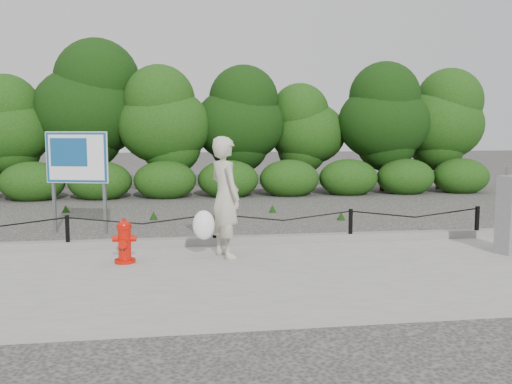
{
  "coord_description": "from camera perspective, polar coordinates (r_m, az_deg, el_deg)",
  "views": [
    {
      "loc": [
        -0.66,
        -9.44,
        2.1
      ],
      "look_at": [
        0.77,
        0.2,
        1.0
      ],
      "focal_mm": 38.0,
      "sensor_mm": 36.0,
      "label": 1
    }
  ],
  "objects": [
    {
      "name": "chain_barrier",
      "position": [
        9.61,
        -4.4,
        -3.43
      ],
      "size": [
        10.06,
        0.06,
        0.6
      ],
      "color": "black",
      "rests_on": "sidewalk"
    },
    {
      "name": "fire_hydrant",
      "position": [
        8.59,
        -13.68,
        -5.11
      ],
      "size": [
        0.36,
        0.37,
        0.69
      ],
      "rotation": [
        0.0,
        0.0,
        -0.05
      ],
      "color": "red",
      "rests_on": "sidewalk"
    },
    {
      "name": "pedestrian",
      "position": [
        8.66,
        -3.43,
        -0.72
      ],
      "size": [
        0.88,
        0.83,
        1.94
      ],
      "rotation": [
        0.0,
        0.0,
        1.98
      ],
      "color": "#B6B49C",
      "rests_on": "sidewalk"
    },
    {
      "name": "treeline",
      "position": [
        18.41,
        -6.83,
        7.93
      ],
      "size": [
        20.5,
        3.82,
        5.01
      ],
      "color": "black",
      "rests_on": "ground"
    },
    {
      "name": "sidewalk",
      "position": [
        7.75,
        -3.32,
        -8.99
      ],
      "size": [
        14.0,
        4.0,
        0.08
      ],
      "primitive_type": "cube",
      "color": "gray",
      "rests_on": "ground"
    },
    {
      "name": "utility_cabinet",
      "position": [
        9.91,
        25.3,
        -2.15
      ],
      "size": [
        0.56,
        0.46,
        1.42
      ],
      "rotation": [
        0.0,
        0.0,
        0.42
      ],
      "color": "gray",
      "rests_on": "sidewalk"
    },
    {
      "name": "curb",
      "position": [
        9.71,
        -4.41,
        -5.16
      ],
      "size": [
        14.0,
        0.22,
        0.14
      ],
      "primitive_type": "cube",
      "color": "slate",
      "rests_on": "sidewalk"
    },
    {
      "name": "advertising_sign",
      "position": [
        11.62,
        -18.33,
        3.02
      ],
      "size": [
        1.27,
        0.42,
        2.09
      ],
      "rotation": [
        0.0,
        0.0,
        -0.27
      ],
      "color": "slate",
      "rests_on": "ground"
    },
    {
      "name": "ground",
      "position": [
        9.69,
        -4.38,
        -6.09
      ],
      "size": [
        90.0,
        90.0,
        0.0
      ],
      "primitive_type": "plane",
      "color": "#2D2B28",
      "rests_on": "ground"
    }
  ]
}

